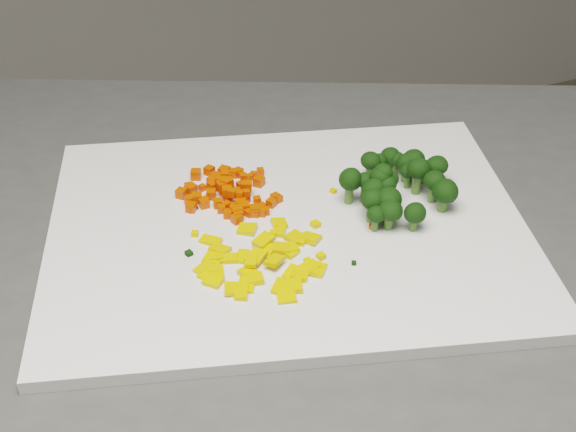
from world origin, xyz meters
name	(u,v)px	position (x,y,z in m)	size (l,w,h in m)	color
cutting_board	(288,230)	(0.03, 0.41, 0.91)	(0.45, 0.35, 0.01)	white
carrot_pile	(231,184)	(0.00, 0.48, 0.93)	(0.10, 0.10, 0.03)	#E43602
pepper_pile	(256,253)	(-0.01, 0.37, 0.92)	(0.11, 0.11, 0.02)	yellow
broccoli_pile	(390,173)	(0.14, 0.42, 0.94)	(0.12, 0.12, 0.06)	black
carrot_cube_0	(242,202)	(0.00, 0.46, 0.92)	(0.01, 0.01, 0.01)	#E43602
carrot_cube_1	(246,181)	(0.02, 0.49, 0.92)	(0.01, 0.01, 0.01)	#E43602
carrot_cube_2	(258,182)	(0.03, 0.48, 0.92)	(0.01, 0.01, 0.01)	#E43602
carrot_cube_3	(225,176)	(0.00, 0.51, 0.92)	(0.01, 0.01, 0.01)	#E43602
carrot_cube_4	(255,210)	(0.01, 0.44, 0.92)	(0.01, 0.01, 0.01)	#E43602
carrot_cube_5	(260,172)	(0.04, 0.50, 0.92)	(0.01, 0.01, 0.01)	#E43602
carrot_cube_6	(191,207)	(-0.04, 0.47, 0.92)	(0.01, 0.01, 0.01)	#E43602
carrot_cube_7	(226,183)	(0.00, 0.48, 0.92)	(0.01, 0.01, 0.01)	#E43602
carrot_cube_8	(222,209)	(-0.02, 0.46, 0.92)	(0.01, 0.01, 0.01)	#E43602
carrot_cube_9	(213,186)	(-0.01, 0.49, 0.92)	(0.01, 0.01, 0.01)	#E43602
carrot_cube_10	(223,186)	(-0.01, 0.48, 0.92)	(0.01, 0.01, 0.01)	#E43602
carrot_cube_11	(241,204)	(0.00, 0.45, 0.92)	(0.01, 0.01, 0.01)	#E43602
carrot_cube_12	(191,200)	(-0.04, 0.48, 0.92)	(0.01, 0.01, 0.01)	#E43602
carrot_cube_13	(225,187)	(0.00, 0.48, 0.92)	(0.01, 0.01, 0.01)	#E43602
carrot_cube_14	(249,213)	(0.00, 0.44, 0.92)	(0.01, 0.01, 0.01)	#E43602
carrot_cube_15	(242,186)	(0.01, 0.48, 0.92)	(0.01, 0.01, 0.01)	#E43602
carrot_cube_16	(217,179)	(0.00, 0.51, 0.92)	(0.01, 0.01, 0.01)	#E43602
carrot_cube_17	(231,189)	(0.00, 0.48, 0.92)	(0.01, 0.01, 0.01)	#E43602
carrot_cube_18	(229,172)	(0.01, 0.51, 0.92)	(0.01, 0.01, 0.01)	#E43602
carrot_cube_19	(204,203)	(-0.03, 0.47, 0.92)	(0.01, 0.01, 0.01)	#E43602
carrot_cube_20	(214,177)	(-0.01, 0.51, 0.92)	(0.01, 0.01, 0.01)	#E43602
carrot_cube_21	(239,172)	(0.02, 0.51, 0.92)	(0.01, 0.01, 0.01)	#E43602
carrot_cube_22	(261,208)	(0.02, 0.44, 0.92)	(0.01, 0.01, 0.01)	#E43602
carrot_cube_23	(234,173)	(0.01, 0.51, 0.92)	(0.01, 0.01, 0.01)	#E43602
carrot_cube_24	(190,189)	(-0.03, 0.50, 0.92)	(0.01, 0.01, 0.01)	#E43602
carrot_cube_25	(239,174)	(0.02, 0.51, 0.92)	(0.01, 0.01, 0.01)	#E43602
carrot_cube_26	(244,185)	(0.01, 0.48, 0.92)	(0.01, 0.01, 0.01)	#E43602
carrot_cube_27	(259,181)	(0.03, 0.48, 0.92)	(0.01, 0.01, 0.01)	#E43602
carrot_cube_28	(271,203)	(0.03, 0.45, 0.92)	(0.01, 0.01, 0.01)	#E43602
carrot_cube_29	(244,198)	(0.01, 0.46, 0.92)	(0.01, 0.01, 0.01)	#E43602
carrot_cube_30	(233,175)	(0.01, 0.51, 0.92)	(0.01, 0.01, 0.01)	#E43602
carrot_cube_31	(237,211)	(-0.01, 0.44, 0.92)	(0.01, 0.01, 0.01)	#E43602
carrot_cube_32	(234,207)	(-0.01, 0.45, 0.92)	(0.01, 0.01, 0.01)	#E43602
carrot_cube_33	(275,197)	(0.04, 0.45, 0.92)	(0.01, 0.01, 0.01)	#E43602
carrot_cube_34	(188,187)	(-0.04, 0.51, 0.92)	(0.01, 0.01, 0.01)	#E43602
carrot_cube_35	(205,200)	(-0.03, 0.48, 0.92)	(0.01, 0.01, 0.01)	#E43602
carrot_cube_36	(242,211)	(0.00, 0.44, 0.92)	(0.01, 0.01, 0.01)	#E43602
carrot_cube_37	(257,200)	(0.02, 0.46, 0.92)	(0.01, 0.01, 0.01)	#E43602
carrot_cube_38	(227,205)	(-0.01, 0.46, 0.92)	(0.01, 0.01, 0.01)	#E43602
carrot_cube_39	(189,202)	(-0.04, 0.48, 0.92)	(0.01, 0.01, 0.01)	#E43602
carrot_cube_40	(243,177)	(0.02, 0.49, 0.92)	(0.01, 0.01, 0.01)	#E43602
carrot_cube_41	(263,206)	(0.02, 0.44, 0.91)	(0.01, 0.01, 0.01)	#E43602
carrot_cube_42	(278,199)	(0.04, 0.45, 0.92)	(0.01, 0.01, 0.01)	#E43602
carrot_cube_43	(237,171)	(0.02, 0.51, 0.91)	(0.01, 0.01, 0.01)	#E43602
carrot_cube_44	(236,172)	(0.02, 0.51, 0.92)	(0.01, 0.01, 0.01)	#E43602
carrot_cube_45	(222,186)	(-0.01, 0.48, 0.92)	(0.01, 0.01, 0.01)	#E43602
carrot_cube_46	(227,197)	(-0.01, 0.47, 0.92)	(0.01, 0.01, 0.01)	#E43602
carrot_cube_47	(218,203)	(-0.02, 0.46, 0.92)	(0.01, 0.01, 0.01)	#E43602
carrot_cube_48	(196,174)	(-0.02, 0.52, 0.92)	(0.01, 0.01, 0.01)	#E43602
carrot_cube_49	(191,189)	(-0.03, 0.50, 0.92)	(0.01, 0.01, 0.01)	#E43602
carrot_cube_50	(229,182)	(0.00, 0.48, 0.92)	(0.01, 0.01, 0.01)	#E43602
carrot_cube_51	(227,192)	(-0.01, 0.47, 0.92)	(0.01, 0.01, 0.01)	#E43602
carrot_cube_52	(225,188)	(0.00, 0.49, 0.92)	(0.01, 0.01, 0.01)	#E43602
carrot_cube_53	(254,175)	(0.03, 0.50, 0.91)	(0.01, 0.01, 0.01)	#E43602
carrot_cube_54	(225,170)	(0.01, 0.52, 0.92)	(0.01, 0.01, 0.01)	#E43602
carrot_cube_55	(211,194)	(-0.02, 0.48, 0.92)	(0.01, 0.01, 0.01)	#E43602
carrot_cube_56	(225,175)	(0.00, 0.50, 0.93)	(0.01, 0.01, 0.01)	#E43602
carrot_cube_57	(190,209)	(-0.04, 0.47, 0.92)	(0.01, 0.01, 0.01)	#E43602
carrot_cube_58	(247,186)	(0.02, 0.47, 0.92)	(0.01, 0.01, 0.01)	#E43602
carrot_cube_59	(197,198)	(-0.03, 0.48, 0.92)	(0.01, 0.01, 0.01)	#E43602
carrot_cube_60	(202,188)	(-0.02, 0.50, 0.91)	(0.01, 0.01, 0.01)	#E43602
carrot_cube_61	(209,171)	(-0.01, 0.52, 0.92)	(0.01, 0.01, 0.01)	#E43602
carrot_cube_62	(255,212)	(0.01, 0.44, 0.92)	(0.01, 0.01, 0.01)	#E43602
carrot_cube_63	(240,191)	(0.01, 0.48, 0.92)	(0.01, 0.01, 0.01)	#E43602
carrot_cube_64	(246,193)	(0.01, 0.46, 0.92)	(0.01, 0.01, 0.01)	#E43602
carrot_cube_65	(237,219)	(-0.01, 0.43, 0.92)	(0.01, 0.01, 0.01)	#E43602
carrot_cube_66	(224,190)	(0.00, 0.48, 0.92)	(0.01, 0.01, 0.01)	#E43602
carrot_cube_67	(233,193)	(0.00, 0.47, 0.92)	(0.01, 0.01, 0.01)	#E43602
carrot_cube_68	(212,181)	(-0.01, 0.50, 0.92)	(0.01, 0.01, 0.01)	#E43602
carrot_cube_69	(221,181)	(-0.01, 0.49, 0.92)	(0.01, 0.01, 0.01)	#E43602
carrot_cube_70	(238,215)	(-0.01, 0.44, 0.92)	(0.01, 0.01, 0.01)	#E43602
carrot_cube_71	(245,208)	(0.00, 0.45, 0.92)	(0.01, 0.01, 0.01)	#E43602
carrot_cube_72	(227,177)	(0.00, 0.49, 0.92)	(0.01, 0.01, 0.01)	#E43602
carrot_cube_73	(240,194)	(0.00, 0.46, 0.92)	(0.01, 0.01, 0.01)	#E43602
carrot_cube_74	(216,177)	(0.00, 0.51, 0.92)	(0.01, 0.01, 0.01)	#E43602
carrot_cube_75	(228,214)	(-0.01, 0.44, 0.92)	(0.01, 0.01, 0.01)	#E43602
carrot_cube_76	(224,172)	(0.01, 0.52, 0.92)	(0.01, 0.01, 0.01)	#E43602
carrot_cube_77	(181,193)	(-0.05, 0.49, 0.92)	(0.01, 0.01, 0.01)	#E43602
carrot_cube_78	(266,211)	(0.02, 0.44, 0.92)	(0.01, 0.01, 0.01)	#E43602
carrot_cube_79	(262,212)	(0.02, 0.43, 0.92)	(0.01, 0.01, 0.01)	#E43602
carrot_cube_80	(249,177)	(0.03, 0.50, 0.91)	(0.01, 0.01, 0.01)	#E43602
pepper_chunk_0	(299,276)	(0.01, 0.34, 0.91)	(0.01, 0.01, 0.00)	yellow
pepper_chunk_1	(235,289)	(-0.04, 0.34, 0.91)	(0.02, 0.02, 0.00)	yellow
pepper_chunk_2	(247,229)	(-0.01, 0.42, 0.91)	(0.01, 0.02, 0.00)	yellow
pepper_chunk_3	(242,257)	(-0.02, 0.38, 0.91)	(0.02, 0.01, 0.00)	yellow
pepper_chunk_4	(281,248)	(0.01, 0.38, 0.92)	(0.02, 0.02, 0.00)	yellow
pepper_chunk_5	(248,272)	(-0.03, 0.36, 0.91)	(0.01, 0.01, 0.00)	yellow
pepper_chunk_6	(213,281)	(-0.06, 0.36, 0.91)	(0.01, 0.02, 0.00)	yellow
pepper_chunk_7	(256,256)	(-0.01, 0.37, 0.92)	(0.02, 0.01, 0.00)	yellow
pepper_chunk_8	(318,269)	(0.03, 0.34, 0.91)	(0.02, 0.01, 0.00)	yellow
pepper_chunk_9	(220,249)	(-0.04, 0.40, 0.91)	(0.01, 0.02, 0.00)	yellow
pepper_chunk_10	(242,293)	(-0.04, 0.33, 0.91)	(0.02, 0.01, 0.00)	yellow
pepper_chunk_11	(288,252)	(0.02, 0.37, 0.91)	(0.02, 0.01, 0.00)	yellow
pepper_chunk_12	(274,250)	(0.01, 0.38, 0.91)	(0.01, 0.01, 0.00)	yellow
pepper_chunk_13	(291,248)	(0.02, 0.37, 0.91)	(0.01, 0.01, 0.00)	yellow
pepper_chunk_14	(310,238)	(0.04, 0.38, 0.91)	(0.02, 0.01, 0.00)	yellow
pepper_chunk_15	(211,241)	(-0.04, 0.41, 0.91)	(0.02, 0.01, 0.00)	yellow
pepper_chunk_16	(217,256)	(-0.04, 0.39, 0.91)	(0.01, 0.01, 0.00)	yellow
pepper_chunk_17	(296,274)	(0.01, 0.34, 0.91)	(0.02, 0.02, 0.00)	yellow
pepper_chunk_18	(275,261)	(0.00, 0.36, 0.92)	(0.02, 0.01, 0.00)	yellow
pepper_chunk_19	(308,268)	(0.02, 0.34, 0.91)	(0.02, 0.01, 0.00)	yellow
pepper_chunk_20	(286,296)	(-0.01, 0.32, 0.91)	(0.02, 0.02, 0.00)	yellow
pepper_chunk_21	(229,259)	(-0.04, 0.38, 0.91)	(0.02, 0.01, 0.00)	yellow
pepper_chunk_22	(211,259)	(-0.05, 0.39, 0.91)	(0.01, 0.01, 0.00)	yellow
pepper_chunk_23	(264,240)	(0.00, 0.39, 0.92)	(0.02, 0.01, 0.00)	yellow
pepper_chunk_24	(279,223)	(0.03, 0.41, 0.91)	(0.01, 0.01, 0.00)	yellow
pepper_chunk_25	(295,286)	(0.00, 0.33, 0.91)	(0.01, 0.02, 0.00)	yellow
pepper_chunk_26	(214,268)	(-0.05, 0.38, 0.91)	(0.02, 0.01, 0.00)	yellow
pepper_chunk_27	(217,273)	(-0.05, 0.37, 0.91)	(0.02, 0.01, 0.00)	yellow
pepper_chunk_28	(204,267)	(-0.06, 0.38, 0.91)	(0.02, 0.01, 0.00)	yellow
pepper_chunk_29	(251,261)	(-0.02, 0.37, 0.92)	(0.01, 0.01, 0.00)	yellow
pepper_chunk_30	(280,230)	(0.02, 0.40, 0.91)	(0.02, 0.01, 0.00)	yellow
pepper_chunk_31	(296,237)	(0.03, 0.39, 0.91)	(0.02, 0.02, 0.00)	yellow
pepper_chunk_32	(281,287)	(-0.01, 0.33, 0.91)	(0.02, 0.01, 0.00)	yellow
pepper_chunk_33	(246,285)	(-0.03, 0.34, 0.91)	(0.01, 0.02, 0.00)	yellow
pepper_chunk_34	(266,251)	(0.00, 0.38, 0.91)	(0.02, 0.01, 0.00)	yellow
pepper_chunk_35	(206,275)	(-0.06, 0.37, 0.91)	(0.01, 0.01, 0.00)	yellow
pepper_chunk_36	(253,279)	(-0.03, 0.35, 0.91)	(0.02, 0.01, 0.00)	yellow
broccoli_floret_0	(371,204)	(0.11, 0.39, 0.93)	(0.03, 0.03, 0.03)	black
broccoli_floret_1	(406,169)	(0.17, 0.43, 0.93)	(0.03, 0.03, 0.03)	black
broccoli_floret_2	(370,167)	(0.14, 0.45, 0.93)	(0.03, 0.03, 0.03)	black
broccoli_floret_3	(417,177)	(0.17, 0.41, 0.93)	(0.03, 0.03, 0.04)	black
broccoli_floret_4	(380,182)	(0.13, 0.41, 0.94)	(0.03, 0.03, 0.03)	black
broccoli_floret_5	(386,189)	(0.13, 0.40, 0.94)	(0.03, 0.03, 0.02)	black
broccoli_floret_6	(387,205)	(0.12, 0.38, 0.93)	(0.03, 0.03, 0.03)	black
broccoli_floret_7	(395,163)	(0.17, 0.45, 0.92)	(0.02, 0.02, 0.02)	black
broccoli_floret_8	(435,172)	(0.19, 0.42, 0.93)	(0.03, 0.03, 0.03)	black
broccoli_floret_9	(372,206)	(0.11, 0.39, 0.93)	(0.03, 0.03, 0.03)	black
broccoli_floret_10	(380,189)	(0.13, 0.41, 0.92)	(0.02, 0.02, 0.02)	black
broccoli_floret_11	(390,183)	(0.14, 0.41, 0.93)	(0.02, 0.02, 0.02)	black
broccoli_floret_12	(375,219)	(0.10, 0.37, 0.92)	(0.02, 0.02, 0.02)	black
broccoli_floret_13	(408,177)	(0.17, 0.42, 0.92)	(0.02, 0.02, 0.03)	black
broccoli_floret_14	(389,161)	(0.17, 0.46, 0.93)	(0.03, 0.03, 0.03)	black
broccoli_floret_15	(412,166)	(0.18, 0.43, 0.93)	(0.03, 0.03, 0.03)	black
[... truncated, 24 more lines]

